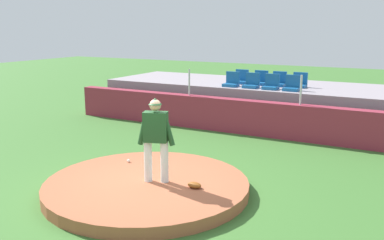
# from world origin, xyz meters

# --- Properties ---
(ground_plane) EXTENTS (60.00, 60.00, 0.00)m
(ground_plane) POSITION_xyz_m (0.00, 0.00, 0.00)
(ground_plane) COLOR #3B6D2D
(pitchers_mound) EXTENTS (4.17, 4.17, 0.23)m
(pitchers_mound) POSITION_xyz_m (0.00, 0.00, 0.12)
(pitchers_mound) COLOR #A75A3B
(pitchers_mound) RESTS_ON ground_plane
(pitcher) EXTENTS (0.76, 0.39, 1.72)m
(pitcher) POSITION_xyz_m (0.19, 0.08, 1.23)
(pitcher) COLOR white
(pitcher) RESTS_ON pitchers_mound
(baseball) EXTENTS (0.07, 0.07, 0.07)m
(baseball) POSITION_xyz_m (-1.07, 0.82, 0.27)
(baseball) COLOR white
(baseball) RESTS_ON pitchers_mound
(fielding_glove) EXTENTS (0.33, 0.24, 0.11)m
(fielding_glove) POSITION_xyz_m (1.04, 0.13, 0.29)
(fielding_glove) COLOR brown
(fielding_glove) RESTS_ON pitchers_mound
(brick_barrier) EXTENTS (13.00, 0.40, 1.07)m
(brick_barrier) POSITION_xyz_m (0.00, 5.54, 0.54)
(brick_barrier) COLOR maroon
(brick_barrier) RESTS_ON ground_plane
(fence_post_left) EXTENTS (0.06, 0.06, 0.88)m
(fence_post_left) POSITION_xyz_m (-2.06, 5.54, 1.51)
(fence_post_left) COLOR silver
(fence_post_left) RESTS_ON brick_barrier
(fence_post_right) EXTENTS (0.06, 0.06, 0.88)m
(fence_post_right) POSITION_xyz_m (1.66, 5.54, 1.51)
(fence_post_right) COLOR silver
(fence_post_right) RESTS_ON brick_barrier
(bleacher_platform) EXTENTS (12.21, 3.55, 1.29)m
(bleacher_platform) POSITION_xyz_m (0.00, 8.01, 0.64)
(bleacher_platform) COLOR gray
(bleacher_platform) RESTS_ON ground_plane
(stadium_chair_0) EXTENTS (0.48, 0.44, 0.50)m
(stadium_chair_0) POSITION_xyz_m (-1.06, 6.78, 1.44)
(stadium_chair_0) COLOR #165995
(stadium_chair_0) RESTS_ON bleacher_platform
(stadium_chair_1) EXTENTS (0.48, 0.44, 0.50)m
(stadium_chair_1) POSITION_xyz_m (-0.33, 6.79, 1.44)
(stadium_chair_1) COLOR #165995
(stadium_chair_1) RESTS_ON bleacher_platform
(stadium_chair_2) EXTENTS (0.48, 0.44, 0.50)m
(stadium_chair_2) POSITION_xyz_m (0.36, 6.78, 1.44)
(stadium_chair_2) COLOR #165995
(stadium_chair_2) RESTS_ON bleacher_platform
(stadium_chair_3) EXTENTS (0.48, 0.44, 0.50)m
(stadium_chair_3) POSITION_xyz_m (1.05, 6.79, 1.44)
(stadium_chair_3) COLOR #165995
(stadium_chair_3) RESTS_ON bleacher_platform
(stadium_chair_4) EXTENTS (0.48, 0.44, 0.50)m
(stadium_chair_4) POSITION_xyz_m (-1.06, 7.64, 1.44)
(stadium_chair_4) COLOR #165995
(stadium_chair_4) RESTS_ON bleacher_platform
(stadium_chair_5) EXTENTS (0.48, 0.44, 0.50)m
(stadium_chair_5) POSITION_xyz_m (-0.33, 7.65, 1.44)
(stadium_chair_5) COLOR #165995
(stadium_chair_5) RESTS_ON bleacher_platform
(stadium_chair_6) EXTENTS (0.48, 0.44, 0.50)m
(stadium_chair_6) POSITION_xyz_m (0.35, 7.63, 1.44)
(stadium_chair_6) COLOR #165995
(stadium_chair_6) RESTS_ON bleacher_platform
(stadium_chair_7) EXTENTS (0.48, 0.44, 0.50)m
(stadium_chair_7) POSITION_xyz_m (1.06, 7.68, 1.44)
(stadium_chair_7) COLOR #165995
(stadium_chair_7) RESTS_ON bleacher_platform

